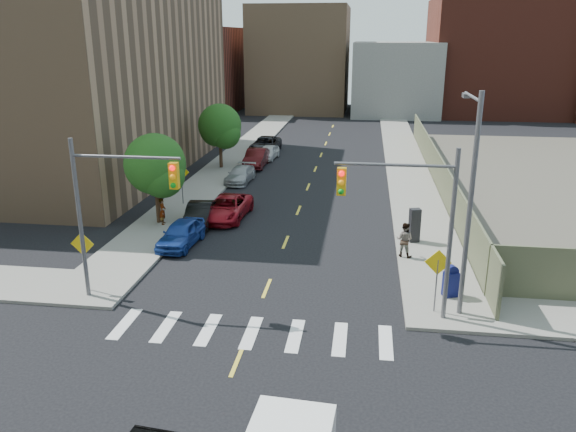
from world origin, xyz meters
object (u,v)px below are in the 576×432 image
(pedestrian_west, at_px, (163,211))
(pedestrian_east, at_px, (404,240))
(parked_car_grey, at_px, (266,145))
(parked_car_silver, at_px, (240,175))
(payphone, at_px, (414,225))
(parked_car_maroon, at_px, (256,158))
(parked_car_white, at_px, (268,152))
(mailbox, at_px, (451,281))
(parked_car_black, at_px, (200,215))
(parked_car_red, at_px, (227,208))
(parked_car_blue, at_px, (181,234))

(pedestrian_west, height_order, pedestrian_east, pedestrian_east)
(parked_car_grey, bearing_deg, parked_car_silver, -88.09)
(payphone, bearing_deg, parked_car_silver, 120.39)
(payphone, bearing_deg, parked_car_maroon, 109.25)
(parked_car_white, bearing_deg, mailbox, -60.03)
(mailbox, relative_size, payphone, 0.77)
(parked_car_black, relative_size, pedestrian_west, 2.60)
(payphone, height_order, pedestrian_east, payphone)
(parked_car_black, relative_size, parked_car_red, 0.82)
(parked_car_black, xyz_separation_m, mailbox, (13.52, -8.10, 0.16))
(parked_car_silver, height_order, parked_car_grey, parked_car_grey)
(parked_car_black, bearing_deg, mailbox, -36.69)
(parked_car_black, bearing_deg, payphone, -12.25)
(parked_car_blue, bearing_deg, parked_car_black, 94.46)
(parked_car_red, height_order, payphone, payphone)
(pedestrian_east, bearing_deg, parked_car_red, -5.29)
(parked_car_maroon, height_order, payphone, payphone)
(parked_car_white, height_order, parked_car_maroon, parked_car_maroon)
(payphone, relative_size, pedestrian_east, 1.03)
(payphone, height_order, pedestrian_west, payphone)
(parked_car_silver, distance_m, payphone, 17.16)
(parked_car_white, bearing_deg, parked_car_grey, 109.58)
(mailbox, bearing_deg, pedestrian_east, 90.04)
(parked_car_silver, relative_size, parked_car_grey, 0.78)
(parked_car_red, relative_size, payphone, 2.73)
(parked_car_maroon, height_order, pedestrian_west, pedestrian_west)
(parked_car_blue, distance_m, parked_car_silver, 13.96)
(parked_car_grey, distance_m, payphone, 26.95)
(parked_car_blue, relative_size, pedestrian_west, 2.57)
(parked_car_red, relative_size, parked_car_grey, 0.94)
(parked_car_black, distance_m, pedestrian_east, 12.37)
(parked_car_white, relative_size, pedestrian_east, 2.10)
(parked_car_silver, distance_m, pedestrian_west, 11.20)
(parked_car_black, bearing_deg, pedestrian_east, -23.22)
(parked_car_silver, bearing_deg, parked_car_maroon, 91.76)
(parked_car_black, xyz_separation_m, parked_car_white, (0.81, 19.34, -0.04))
(parked_car_blue, distance_m, parked_car_red, 5.15)
(parked_car_silver, xyz_separation_m, pedestrian_east, (11.65, -14.23, 0.44))
(parked_car_silver, relative_size, pedestrian_east, 2.35)
(parked_car_white, bearing_deg, payphone, -55.56)
(parked_car_silver, xyz_separation_m, parked_car_maroon, (0.18, 5.55, 0.16))
(parked_car_grey, bearing_deg, parked_car_red, -85.25)
(parked_car_black, distance_m, pedestrian_west, 2.18)
(parked_car_blue, relative_size, parked_car_grey, 0.76)
(payphone, bearing_deg, parked_car_white, 103.80)
(parked_car_silver, bearing_deg, parked_car_blue, -87.01)
(pedestrian_west, bearing_deg, mailbox, -126.12)
(parked_car_blue, bearing_deg, parked_car_red, 79.83)
(parked_car_maroon, relative_size, mailbox, 3.29)
(parked_car_red, bearing_deg, parked_car_white, 94.67)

